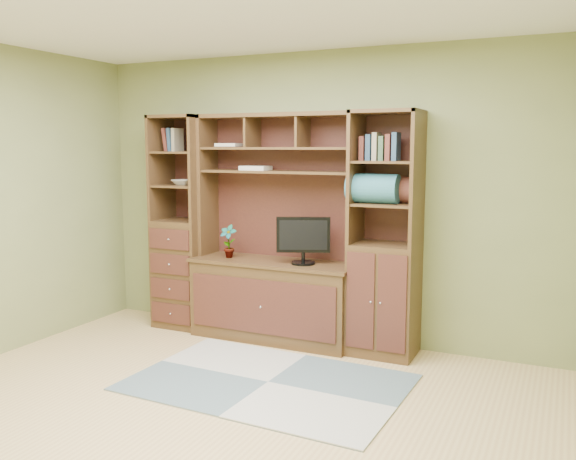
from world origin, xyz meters
The scene contains 11 objects.
room centered at (0.00, 0.00, 1.30)m, with size 4.60×4.10×2.64m.
center_hutch centered at (-0.32, 1.73, 1.02)m, with size 1.54×0.53×2.05m, color #452D18.
left_tower centered at (-1.32, 1.77, 1.02)m, with size 0.50×0.45×2.05m, color #452D18.
right_tower centered at (0.70, 1.77, 1.02)m, with size 0.55×0.45×2.05m, color #452D18.
rug centered at (0.11, 0.75, 0.01)m, with size 1.99×1.33×0.01m, color gray.
monitor centered at (-0.01, 1.70, 1.02)m, with size 0.47×0.21×0.57m, color black.
orchid centered at (-0.77, 1.70, 0.88)m, with size 0.16×0.11×0.31m, color #AF683B.
magazines centered at (-0.55, 1.82, 1.56)m, with size 0.26×0.19×0.04m, color beige.
bowl centered at (-1.31, 1.77, 1.42)m, with size 0.21×0.21×0.05m, color beige.
blanket_teal centered at (0.60, 1.73, 1.41)m, with size 0.42×0.24×0.24m, color #2B6572.
blanket_red centered at (0.77, 1.85, 1.40)m, with size 0.39×0.22×0.22m, color brown.
Camera 1 is at (2.08, -3.13, 1.75)m, focal length 38.00 mm.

